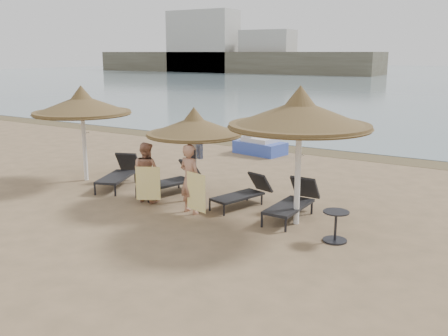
# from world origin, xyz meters

# --- Properties ---
(ground) EXTENTS (160.00, 160.00, 0.00)m
(ground) POSITION_xyz_m (0.00, 0.00, 0.00)
(ground) COLOR #8F7350
(ground) RESTS_ON ground
(wet_sand_strip) EXTENTS (200.00, 1.60, 0.01)m
(wet_sand_strip) POSITION_xyz_m (0.00, 9.40, 0.00)
(wet_sand_strip) COLOR brown
(wet_sand_strip) RESTS_ON ground
(far_shore) EXTENTS (150.00, 54.80, 12.00)m
(far_shore) POSITION_xyz_m (-25.10, 77.82, 2.91)
(far_shore) COLOR #5E5948
(far_shore) RESTS_ON ground
(palapa_left) EXTENTS (3.00, 3.00, 2.98)m
(palapa_left) POSITION_xyz_m (-3.98, 1.18, 2.37)
(palapa_left) COLOR white
(palapa_left) RESTS_ON ground
(palapa_center) EXTENTS (2.57, 2.57, 2.54)m
(palapa_center) POSITION_xyz_m (0.18, 1.21, 2.03)
(palapa_center) COLOR white
(palapa_center) RESTS_ON ground
(palapa_right) EXTENTS (3.27, 3.27, 3.24)m
(palapa_right) POSITION_xyz_m (3.32, 0.87, 2.58)
(palapa_right) COLOR white
(palapa_right) RESTS_ON ground
(lounger_far_left) EXTENTS (1.34, 2.14, 0.91)m
(lounger_far_left) POSITION_xyz_m (-2.60, 1.25, 0.41)
(lounger_far_left) COLOR black
(lounger_far_left) RESTS_ON ground
(lounger_near_left) EXTENTS (1.16, 2.07, 0.88)m
(lounger_near_left) POSITION_xyz_m (-0.75, 1.46, 0.40)
(lounger_near_left) COLOR black
(lounger_near_left) RESTS_ON ground
(lounger_near_right) EXTENTS (1.07, 1.89, 0.81)m
(lounger_near_right) POSITION_xyz_m (1.58, 1.47, 0.36)
(lounger_near_right) COLOR black
(lounger_near_right) RESTS_ON ground
(lounger_far_right) EXTENTS (0.69, 2.02, 0.90)m
(lounger_far_right) POSITION_xyz_m (3.06, 1.30, 0.40)
(lounger_far_right) COLOR black
(lounger_far_right) RESTS_ON ground
(side_table) EXTENTS (0.55, 0.55, 0.67)m
(side_table) POSITION_xyz_m (4.49, 0.26, 0.32)
(side_table) COLOR black
(side_table) RESTS_ON ground
(person_left) EXTENTS (0.87, 0.57, 1.88)m
(person_left) POSITION_xyz_m (-0.87, 0.44, 0.94)
(person_left) COLOR tan
(person_left) RESTS_ON ground
(person_right) EXTENTS (1.03, 0.77, 2.05)m
(person_right) POSITION_xyz_m (0.73, 0.23, 1.02)
(person_right) COLOR tan
(person_right) RESTS_ON ground
(towel_left) EXTENTS (0.57, 0.32, 0.89)m
(towel_left) POSITION_xyz_m (-0.52, 0.09, 0.62)
(towel_left) COLOR yellow
(towel_left) RESTS_ON ground
(towel_right) EXTENTS (0.66, 0.19, 0.94)m
(towel_right) POSITION_xyz_m (1.08, -0.02, 0.65)
(towel_right) COLOR yellow
(towel_right) RESTS_ON ground
(bag_patterned) EXTENTS (0.34, 0.23, 0.41)m
(bag_patterned) POSITION_xyz_m (0.18, 1.39, 1.34)
(bag_patterned) COLOR silver
(bag_patterned) RESTS_ON ground
(bag_dark) EXTENTS (0.27, 0.11, 0.37)m
(bag_dark) POSITION_xyz_m (0.18, 1.05, 1.25)
(bag_dark) COLOR black
(bag_dark) RESTS_ON ground
(pedal_boat) EXTENTS (2.12, 1.48, 0.91)m
(pedal_boat) POSITION_xyz_m (-1.30, 7.81, 0.34)
(pedal_boat) COLOR #3853BF
(pedal_boat) RESTS_ON ground
(buoy_left) EXTENTS (0.32, 0.32, 0.32)m
(buoy_left) POSITION_xyz_m (-6.73, 23.07, 0.16)
(buoy_left) COLOR gold
(buoy_left) RESTS_ON ground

